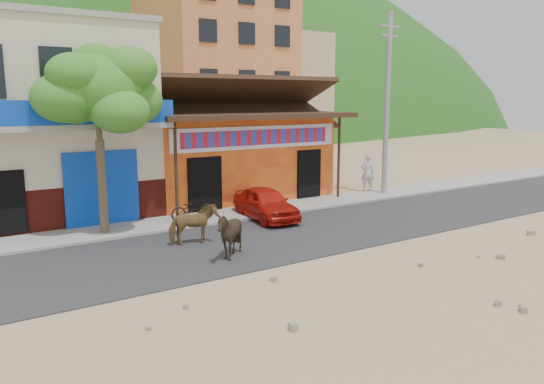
{
  "coord_description": "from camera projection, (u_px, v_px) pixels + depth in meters",
  "views": [
    {
      "loc": [
        -9.29,
        -11.12,
        4.44
      ],
      "look_at": [
        0.06,
        3.0,
        1.4
      ],
      "focal_mm": 35.0,
      "sensor_mm": 36.0,
      "label": 1
    }
  ],
  "objects": [
    {
      "name": "ground",
      "position": [
        329.0,
        257.0,
        14.96
      ],
      "size": [
        120.0,
        120.0,
        0.0
      ],
      "primitive_type": "plane",
      "color": "#9E825B",
      "rests_on": "ground"
    },
    {
      "name": "road",
      "position": [
        279.0,
        237.0,
        17.01
      ],
      "size": [
        60.0,
        5.0,
        0.04
      ],
      "primitive_type": "cube",
      "color": "#28282B",
      "rests_on": "ground"
    },
    {
      "name": "sidewalk",
      "position": [
        227.0,
        216.0,
        19.87
      ],
      "size": [
        60.0,
        2.0,
        0.12
      ],
      "primitive_type": "cube",
      "color": "gray",
      "rests_on": "ground"
    },
    {
      "name": "dance_club",
      "position": [
        222.0,
        156.0,
        23.94
      ],
      "size": [
        8.0,
        6.0,
        3.6
      ],
      "primitive_type": "cube",
      "color": "orange",
      "rests_on": "ground"
    },
    {
      "name": "cafe_building",
      "position": [
        42.0,
        123.0,
        19.56
      ],
      "size": [
        7.0,
        6.0,
        7.0
      ],
      "primitive_type": "cube",
      "color": "beige",
      "rests_on": "ground"
    },
    {
      "name": "apartment_front",
      "position": [
        215.0,
        75.0,
        38.49
      ],
      "size": [
        9.0,
        9.0,
        12.0
      ],
      "primitive_type": "cube",
      "color": "#CC723F",
      "rests_on": "ground"
    },
    {
      "name": "apartment_rear",
      "position": [
        273.0,
        91.0,
        48.48
      ],
      "size": [
        8.0,
        8.0,
        10.0
      ],
      "primitive_type": "cube",
      "color": "tan",
      "rests_on": "ground"
    },
    {
      "name": "tree",
      "position": [
        100.0,
        140.0,
        16.67
      ],
      "size": [
        3.0,
        3.0,
        6.0
      ],
      "primitive_type": null,
      "color": "#2D721E",
      "rests_on": "sidewalk"
    },
    {
      "name": "utility_pole",
      "position": [
        387.0,
        104.0,
        23.61
      ],
      "size": [
        0.24,
        0.24,
        8.0
      ],
      "primitive_type": "cylinder",
      "color": "gray",
      "rests_on": "sidewalk"
    },
    {
      "name": "cow_tan",
      "position": [
        193.0,
        224.0,
        15.99
      ],
      "size": [
        1.51,
        0.8,
        1.22
      ],
      "primitive_type": "imported",
      "rotation": [
        0.0,
        0.0,
        1.47
      ],
      "color": "olive",
      "rests_on": "road"
    },
    {
      "name": "cow_dark",
      "position": [
        230.0,
        234.0,
        14.56
      ],
      "size": [
        1.25,
        1.11,
        1.37
      ],
      "primitive_type": "imported",
      "rotation": [
        0.0,
        0.0,
        -1.58
      ],
      "color": "black",
      "rests_on": "road"
    },
    {
      "name": "red_car",
      "position": [
        266.0,
        203.0,
        19.32
      ],
      "size": [
        1.77,
        3.58,
        1.17
      ],
      "primitive_type": "imported",
      "rotation": [
        0.0,
        0.0,
        -0.12
      ],
      "color": "#B6160D",
      "rests_on": "road"
    },
    {
      "name": "scooter",
      "position": [
        193.0,
        209.0,
        18.76
      ],
      "size": [
        1.64,
        0.61,
        0.86
      ],
      "primitive_type": "imported",
      "rotation": [
        0.0,
        0.0,
        1.55
      ],
      "color": "black",
      "rests_on": "sidewalk"
    },
    {
      "name": "pedestrian",
      "position": [
        367.0,
        173.0,
        24.53
      ],
      "size": [
        0.75,
        0.64,
        1.75
      ],
      "primitive_type": "imported",
      "rotation": [
        0.0,
        0.0,
        2.72
      ],
      "color": "silver",
      "rests_on": "sidewalk"
    }
  ]
}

